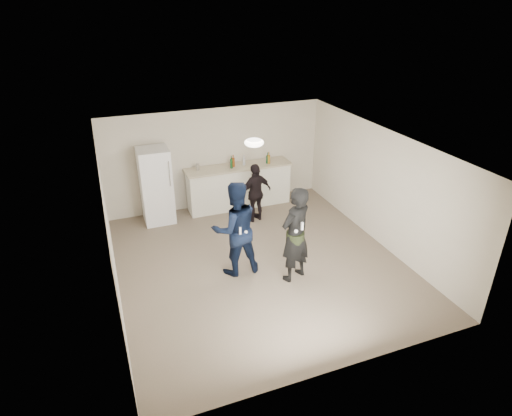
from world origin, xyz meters
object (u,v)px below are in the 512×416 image
object	(u,v)px
man	(235,229)
spectator	(256,193)
fridge	(156,186)
counter	(239,187)
woman	(295,235)
shaker	(198,167)

from	to	relation	value
man	spectator	size ratio (longest dim) A/B	1.32
fridge	counter	bearing A→B (deg)	1.94
counter	woman	bearing A→B (deg)	-90.81
shaker	man	bearing A→B (deg)	-89.85
man	woman	size ratio (longest dim) A/B	1.01
counter	man	distance (m)	2.97
shaker	fridge	bearing A→B (deg)	-171.28
fridge	woman	world-z (taller)	woman
woman	counter	bearing A→B (deg)	-113.60
man	spectator	world-z (taller)	man
counter	spectator	bearing A→B (deg)	-82.29
shaker	woman	bearing A→B (deg)	-74.38
woman	spectator	size ratio (longest dim) A/B	1.31
fridge	shaker	world-z (taller)	fridge
counter	fridge	size ratio (longest dim) A/B	1.44
man	spectator	bearing A→B (deg)	-121.31
counter	shaker	world-z (taller)	shaker
fridge	spectator	bearing A→B (deg)	-20.61
fridge	man	world-z (taller)	man
counter	man	bearing A→B (deg)	-110.02
counter	woman	size ratio (longest dim) A/B	1.38
counter	spectator	xyz separation A→B (m)	(0.12, -0.89, 0.19)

